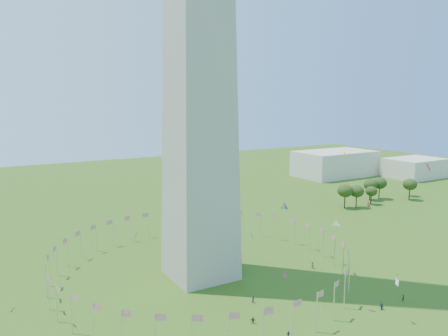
{
  "coord_description": "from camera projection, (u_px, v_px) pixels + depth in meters",
  "views": [
    {
      "loc": [
        -53.58,
        -53.34,
        48.74
      ],
      "look_at": [
        -1.29,
        35.0,
        32.63
      ],
      "focal_mm": 35.0,
      "sensor_mm": 36.0,
      "label": 1
    }
  ],
  "objects": [
    {
      "name": "gov_building_east_b",
      "position": [
        415.0,
        168.0,
        276.57
      ],
      "size": [
        35.0,
        25.0,
        12.0
      ],
      "primitive_type": "cube",
      "color": "beige",
      "rests_on": "ground"
    },
    {
      "name": "tree_line_east",
      "position": [
        376.0,
        192.0,
        208.36
      ],
      "size": [
        53.38,
        16.11,
        10.89
      ],
      "color": "#314A18",
      "rests_on": "ground"
    },
    {
      "name": "kites_aloft",
      "position": [
        281.0,
        222.0,
        104.93
      ],
      "size": [
        109.19,
        66.89,
        31.96
      ],
      "color": "white",
      "rests_on": "ground"
    },
    {
      "name": "flag_ring",
      "position": [
        201.0,
        260.0,
        121.67
      ],
      "size": [
        80.24,
        80.24,
        9.0
      ],
      "color": "silver",
      "rests_on": "ground"
    },
    {
      "name": "gov_building_east_a",
      "position": [
        335.0,
        163.0,
        281.63
      ],
      "size": [
        50.0,
        30.0,
        16.0
      ],
      "primitive_type": "cube",
      "color": "beige",
      "rests_on": "ground"
    }
  ]
}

